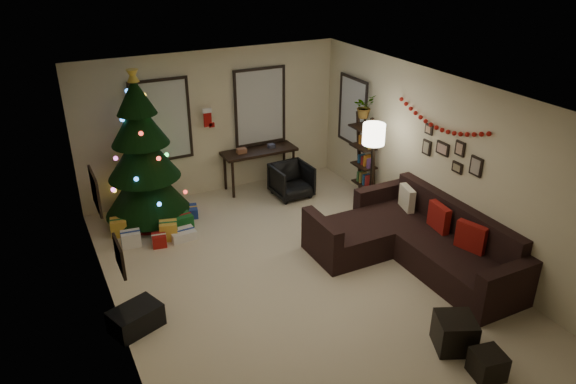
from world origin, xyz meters
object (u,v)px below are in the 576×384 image
object	(u,v)px
christmas_tree	(143,159)
desk_chair	(292,181)
sofa	(414,242)
desk	(259,154)
bookshelf	(365,159)

from	to	relation	value
christmas_tree	desk_chair	world-z (taller)	christmas_tree
sofa	desk	size ratio (longest dim) A/B	2.05
sofa	desk_chair	distance (m)	2.89
desk_chair	bookshelf	size ratio (longest dim) A/B	0.39
christmas_tree	sofa	size ratio (longest dim) A/B	0.92
christmas_tree	sofa	world-z (taller)	christmas_tree
christmas_tree	desk_chair	xyz separation A→B (m)	(2.64, -0.31, -0.80)
sofa	desk_chair	xyz separation A→B (m)	(-0.64, 2.82, 0.02)
christmas_tree	bookshelf	distance (m)	3.92
christmas_tree	desk	xyz separation A→B (m)	(2.27, 0.34, -0.44)
desk	desk_chair	bearing A→B (deg)	-60.49
sofa	desk_chair	size ratio (longest dim) A/B	4.61
desk	desk_chair	size ratio (longest dim) A/B	2.25
christmas_tree	bookshelf	xyz separation A→B (m)	(3.76, -1.04, -0.32)
sofa	desk	world-z (taller)	sofa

